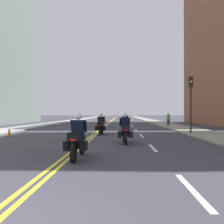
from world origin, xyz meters
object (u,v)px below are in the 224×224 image
object	(u,v)px
motorcycle_2	(101,126)
traffic_light_near	(191,94)
motorcycle_0	(78,140)
motorcycle_3	(125,123)
traffic_cone_0	(9,132)
motorcycle_1	(125,131)
pedestrian_0	(168,119)

from	to	relation	value
motorcycle_2	traffic_light_near	world-z (taller)	traffic_light_near
motorcycle_2	traffic_light_near	xyz separation A→B (m)	(6.78, 0.29, 2.38)
motorcycle_0	traffic_light_near	bearing A→B (deg)	55.92
motorcycle_3	traffic_cone_0	size ratio (longest dim) A/B	3.39
motorcycle_1	motorcycle_2	xyz separation A→B (m)	(-1.71, 5.20, 0.00)
motorcycle_0	traffic_light_near	xyz separation A→B (m)	(6.82, 9.82, 2.37)
motorcycle_1	pedestrian_0	xyz separation A→B (m)	(5.89, 18.01, 0.19)
traffic_cone_0	motorcycle_3	bearing A→B (deg)	39.47
motorcycle_2	motorcycle_3	distance (m)	5.06
motorcycle_0	traffic_cone_0	distance (m)	9.75
motorcycle_3	pedestrian_0	distance (m)	9.93
motorcycle_3	pedestrian_0	size ratio (longest dim) A/B	1.39
motorcycle_0	pedestrian_0	xyz separation A→B (m)	(7.64, 22.35, 0.18)
motorcycle_2	motorcycle_3	xyz separation A→B (m)	(1.91, 4.68, 0.01)
motorcycle_1	motorcycle_2	size ratio (longest dim) A/B	1.05
motorcycle_0	motorcycle_3	xyz separation A→B (m)	(1.95, 14.22, -0.00)
motorcycle_0	pedestrian_0	distance (m)	23.62
motorcycle_1	traffic_light_near	size ratio (longest dim) A/B	0.50
motorcycle_1	motorcycle_3	xyz separation A→B (m)	(0.20, 9.88, 0.01)
motorcycle_0	motorcycle_3	size ratio (longest dim) A/B	0.98
motorcycle_0	motorcycle_3	world-z (taller)	motorcycle_3
motorcycle_1	motorcycle_0	bearing A→B (deg)	-114.06
traffic_light_near	pedestrian_0	world-z (taller)	traffic_light_near
motorcycle_1	pedestrian_0	distance (m)	18.95
motorcycle_0	motorcycle_3	bearing A→B (deg)	82.90
motorcycle_1	pedestrian_0	bearing A→B (deg)	69.71
traffic_cone_0	traffic_light_near	size ratio (longest dim) A/B	0.15
motorcycle_2	motorcycle_3	size ratio (longest dim) A/B	0.91
motorcycle_1	motorcycle_2	world-z (taller)	motorcycle_1
motorcycle_0	motorcycle_1	bearing A→B (deg)	68.80
motorcycle_1	motorcycle_3	size ratio (longest dim) A/B	0.95
traffic_light_near	pedestrian_0	bearing A→B (deg)	86.26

